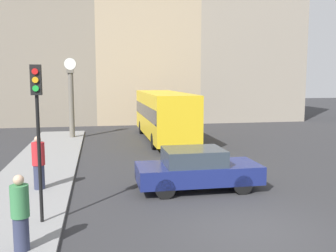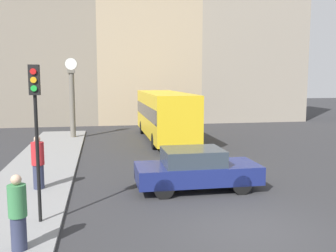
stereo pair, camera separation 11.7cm
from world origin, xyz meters
TOP-DOWN VIEW (x-y plane):
  - ground_plane at (0.00, 0.00)m, footprint 120.00×120.00m
  - sidewalk_corner at (-6.20, 8.40)m, footprint 2.97×20.80m
  - building_row at (0.10, 24.66)m, footprint 29.32×5.00m
  - sedan_car at (-0.42, 3.60)m, footprint 4.24×1.81m
  - bus_distant at (0.30, 14.25)m, footprint 2.41×9.65m
  - traffic_light_near at (-5.26, 1.23)m, footprint 0.26×0.24m
  - street_clock at (-5.40, 15.91)m, footprint 0.79×0.44m
  - pedestrian_green_hoodie at (-5.45, -0.41)m, footprint 0.39×0.39m
  - pedestrian_red_top at (-5.76, 4.35)m, footprint 0.42×0.42m

SIDE VIEW (x-z plane):
  - ground_plane at x=0.00m, z-range 0.00..0.00m
  - sidewalk_corner at x=-6.20m, z-range 0.00..0.10m
  - sedan_car at x=-0.42m, z-range 0.01..1.45m
  - pedestrian_green_hoodie at x=-5.45m, z-range 0.09..1.78m
  - pedestrian_red_top at x=-5.76m, z-range 0.09..1.91m
  - bus_distant at x=0.30m, z-range 0.21..3.20m
  - street_clock at x=-5.40m, z-range 0.02..5.09m
  - traffic_light_near at x=-5.26m, z-range 0.97..5.05m
  - building_row at x=0.10m, z-range -0.24..14.83m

